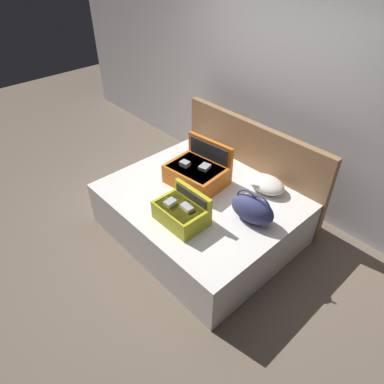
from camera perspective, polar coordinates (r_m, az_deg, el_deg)
ground_plane at (r=3.84m, az=-3.12°, el=-9.09°), size 12.00×12.00×0.00m
back_wall at (r=4.16m, az=14.53°, el=15.41°), size 8.00×0.10×2.60m
bed at (r=3.85m, az=1.30°, el=-3.51°), size 1.94×1.58×0.52m
headboard at (r=4.20m, az=9.61°, el=4.41°), size 1.98×0.08×1.06m
hard_case_large at (r=3.79m, az=0.89°, el=3.23°), size 0.64×0.54×0.44m
hard_case_medium at (r=3.30m, az=-1.75°, el=-3.23°), size 0.48×0.35×0.30m
duffel_bag at (r=3.34m, az=9.78°, el=-2.74°), size 0.47×0.28×0.33m
pillow_near_headboard at (r=4.30m, az=2.29°, el=6.78°), size 0.50×0.29×0.15m
pillow_center_head at (r=3.80m, az=12.02°, el=1.27°), size 0.41×0.30×0.15m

